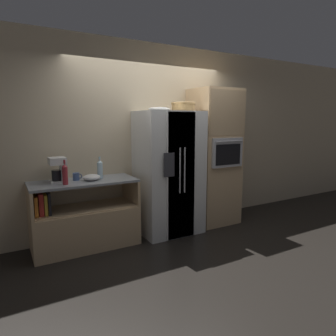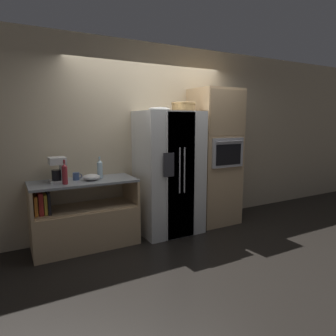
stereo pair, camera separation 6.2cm
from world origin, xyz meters
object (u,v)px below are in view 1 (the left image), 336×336
object	(u,v)px
mug	(76,177)
wall_oven	(214,157)
refrigerator	(169,173)
fruit_bowl	(159,109)
bottle_short	(65,174)
bottle_tall	(100,169)
mixing_bowl	(92,177)
wicker_basket	(183,106)
coffee_maker	(59,169)

from	to	relation	value
mug	wall_oven	bearing A→B (deg)	-2.76
mug	refrigerator	bearing A→B (deg)	-6.06
fruit_bowl	bottle_short	world-z (taller)	fruit_bowl
bottle_short	mug	world-z (taller)	bottle_short
bottle_tall	bottle_short	size ratio (longest dim) A/B	0.97
fruit_bowl	bottle_short	bearing A→B (deg)	-176.20
fruit_bowl	mixing_bowl	bearing A→B (deg)	179.64
wicker_basket	mug	size ratio (longest dim) A/B	2.92
fruit_bowl	mixing_bowl	size ratio (longest dim) A/B	1.42
refrigerator	mug	world-z (taller)	refrigerator
mixing_bowl	coffee_maker	world-z (taller)	coffee_maker
coffee_maker	bottle_short	bearing A→B (deg)	-80.61
mug	coffee_maker	xyz separation A→B (m)	(-0.21, -0.02, 0.12)
bottle_tall	mug	size ratio (longest dim) A/B	2.44
wall_oven	mug	bearing A→B (deg)	177.24
bottle_short	mug	distance (m)	0.28
bottle_tall	bottle_short	distance (m)	0.52
bottle_short	bottle_tall	bearing A→B (deg)	21.17
coffee_maker	bottle_tall	bearing A→B (deg)	0.70
bottle_tall	wall_oven	bearing A→B (deg)	-2.75
mug	coffee_maker	distance (m)	0.24
wicker_basket	bottle_short	xyz separation A→B (m)	(-1.69, -0.00, -0.84)
wall_oven	coffee_maker	xyz separation A→B (m)	(-2.38, 0.08, -0.01)
wall_oven	bottle_tall	distance (m)	1.86
refrigerator	coffee_maker	size ratio (longest dim) A/B	5.68
refrigerator	fruit_bowl	world-z (taller)	fruit_bowl
refrigerator	bottle_short	world-z (taller)	refrigerator
coffee_maker	mug	bearing A→B (deg)	5.95
bottle_tall	bottle_short	bearing A→B (deg)	-158.83
refrigerator	bottle_tall	bearing A→B (deg)	172.94
fruit_bowl	mug	size ratio (longest dim) A/B	2.60
wall_oven	coffee_maker	size ratio (longest dim) A/B	6.81
bottle_tall	bottle_short	world-z (taller)	bottle_short
fruit_bowl	refrigerator	bearing A→B (deg)	-9.37
wicker_basket	mixing_bowl	distance (m)	1.64
refrigerator	wall_oven	bearing A→B (deg)	2.32
wall_oven	mug	distance (m)	2.18
wall_oven	wicker_basket	size ratio (longest dim) A/B	6.14
mug	mixing_bowl	xyz separation A→B (m)	(0.17, -0.11, -0.01)
fruit_bowl	mug	world-z (taller)	fruit_bowl
coffee_maker	mixing_bowl	bearing A→B (deg)	-13.02
wall_oven	mixing_bowl	world-z (taller)	wall_oven
wicker_basket	mug	xyz separation A→B (m)	(-1.51, 0.20, -0.92)
wicker_basket	coffee_maker	size ratio (longest dim) A/B	1.11
refrigerator	wall_oven	world-z (taller)	wall_oven
fruit_bowl	coffee_maker	distance (m)	1.57
wall_oven	wicker_basket	distance (m)	1.03
wall_oven	bottle_short	bearing A→B (deg)	-177.56
wall_oven	refrigerator	bearing A→B (deg)	-177.68
refrigerator	wicker_basket	world-z (taller)	wicker_basket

